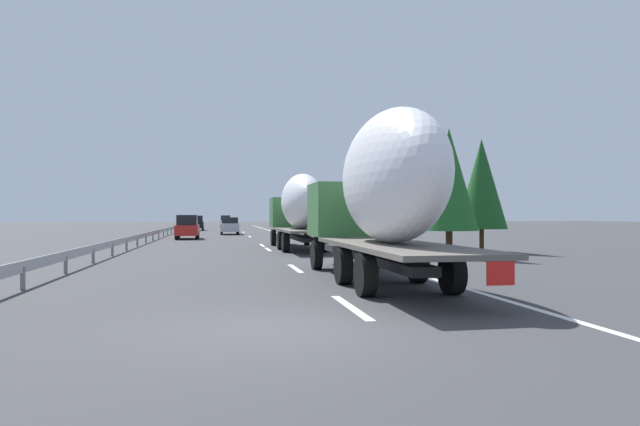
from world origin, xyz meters
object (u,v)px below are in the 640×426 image
truck_trailing (380,191)px  road_sign (299,211)px  car_black_suv (197,223)px  car_white_van (225,221)px  car_red_compact (187,227)px  car_silver_hatch (230,226)px  truck_lead (299,207)px

truck_trailing → road_sign: (38.24, -3.10, -0.27)m
truck_trailing → car_black_suv: size_ratio=3.06×
car_white_van → truck_trailing: bearing=-177.5°
car_white_van → car_red_compact: size_ratio=1.07×
truck_trailing → car_silver_hatch: 42.68m
car_white_van → car_silver_hatch: car_white_van is taller
car_black_suv → car_silver_hatch: car_black_suv is taller
truck_trailing → car_red_compact: (31.85, 7.16, -1.66)m
car_red_compact → car_black_suv: 26.74m
truck_lead → car_black_suv: bearing=10.1°
car_red_compact → road_sign: road_sign is taller
car_black_suv → road_sign: road_sign is taller
truck_trailing → car_black_suv: (58.58, 7.47, -1.68)m
truck_trailing → car_silver_hatch: (42.50, 3.51, -1.74)m
car_black_suv → car_red_compact: bearing=-179.3°
truck_lead → car_red_compact: bearing=24.9°
car_white_van → road_sign: bearing=-171.5°
car_silver_hatch → truck_trailing: bearing=-175.3°
car_white_van → car_black_suv: size_ratio=1.18×
truck_lead → car_silver_hatch: truck_lead is taller
truck_lead → car_red_compact: truck_lead is taller
car_red_compact → truck_trailing: bearing=-167.3°
truck_trailing → car_black_suv: 59.08m
car_red_compact → truck_lead: bearing=-155.1°
car_white_van → car_silver_hatch: 40.10m
truck_trailing → car_white_van: size_ratio=2.59×
truck_lead → car_silver_hatch: bearing=7.7°
car_red_compact → car_silver_hatch: 11.27m
truck_lead → car_white_van: size_ratio=2.58×
truck_trailing → car_silver_hatch: bearing=4.7°
car_white_van → car_black_suv: car_white_van is taller
car_black_suv → car_silver_hatch: (-16.08, -3.96, -0.06)m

